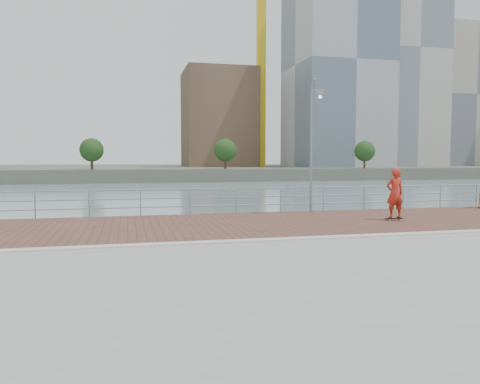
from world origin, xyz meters
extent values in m
plane|color=slate|center=(0.00, 0.00, -2.00)|extent=(400.00, 400.00, 0.00)
cube|color=gray|center=(0.00, -5.00, -1.00)|extent=(40.00, 24.00, 2.00)
cube|color=brown|center=(0.00, 3.60, 0.01)|extent=(40.00, 6.80, 0.02)
cube|color=#B7B5AD|center=(0.00, 0.00, 0.03)|extent=(40.00, 0.40, 0.06)
cube|color=#9E9E9B|center=(0.00, -8.60, 0.01)|extent=(40.00, 16.80, 0.02)
cube|color=#4C5142|center=(0.00, 122.50, -0.75)|extent=(320.00, 95.00, 2.50)
cylinder|color=#8C9EA8|center=(-7.18, 7.00, 0.55)|extent=(0.06, 0.06, 1.10)
cylinder|color=#8C9EA8|center=(-5.13, 7.00, 0.55)|extent=(0.06, 0.06, 1.10)
cylinder|color=#8C9EA8|center=(-3.08, 7.00, 0.55)|extent=(0.06, 0.06, 1.10)
cylinder|color=#8C9EA8|center=(-1.03, 7.00, 0.55)|extent=(0.06, 0.06, 1.10)
cylinder|color=#8C9EA8|center=(1.03, 7.00, 0.55)|extent=(0.06, 0.06, 1.10)
cylinder|color=#8C9EA8|center=(3.08, 7.00, 0.55)|extent=(0.06, 0.06, 1.10)
cylinder|color=#8C9EA8|center=(5.13, 7.00, 0.55)|extent=(0.06, 0.06, 1.10)
cylinder|color=#8C9EA8|center=(7.18, 7.00, 0.55)|extent=(0.06, 0.06, 1.10)
cylinder|color=#8C9EA8|center=(9.24, 7.00, 0.55)|extent=(0.06, 0.06, 1.10)
cylinder|color=#8C9EA8|center=(11.29, 7.00, 0.55)|extent=(0.06, 0.06, 1.10)
cylinder|color=#8C9EA8|center=(13.34, 7.00, 0.55)|extent=(0.06, 0.06, 1.10)
cylinder|color=#8C9EA8|center=(0.00, 7.00, 1.10)|extent=(39.00, 0.05, 0.05)
cylinder|color=#8C9EA8|center=(0.00, 7.00, 0.73)|extent=(39.00, 0.05, 0.05)
cylinder|color=#8C9EA8|center=(0.00, 7.00, 0.36)|extent=(39.00, 0.05, 0.05)
cylinder|color=gray|center=(4.31, 6.50, 2.77)|extent=(0.11, 0.11, 5.54)
cylinder|color=gray|center=(4.31, 6.04, 5.54)|extent=(0.07, 0.92, 0.07)
cone|color=#B2B2AD|center=(4.31, 5.58, 5.35)|extent=(0.41, 0.41, 0.32)
cube|color=black|center=(6.43, 3.20, 0.09)|extent=(0.73, 0.20, 0.03)
cylinder|color=beige|center=(6.20, 3.14, 0.05)|extent=(0.06, 0.04, 0.06)
cylinder|color=beige|center=(6.66, 3.13, 0.05)|extent=(0.06, 0.04, 0.06)
cylinder|color=beige|center=(6.20, 3.27, 0.05)|extent=(0.06, 0.04, 0.06)
cylinder|color=beige|center=(6.66, 3.26, 0.05)|extent=(0.06, 0.04, 0.06)
imported|color=red|center=(6.43, 3.20, 1.07)|extent=(0.71, 0.48, 1.92)
cube|color=gold|center=(30.00, 104.00, 25.50)|extent=(2.00, 2.00, 50.00)
cube|color=brown|center=(20.00, 110.00, 13.11)|extent=(18.00, 18.00, 25.21)
cube|color=#9E9EA3|center=(48.00, 98.00, 25.58)|extent=(22.00, 22.00, 50.16)
cube|color=#B2ADA3|center=(72.00, 108.00, 32.04)|extent=(20.00, 20.00, 63.08)
cube|color=#ADA38E|center=(95.00, 115.00, 21.27)|extent=(24.00, 22.00, 41.54)
cylinder|color=#473323|center=(-10.00, 77.00, 2.18)|extent=(0.50, 0.50, 3.36)
sphere|color=#193814|center=(-10.00, 77.00, 4.10)|extent=(4.32, 4.32, 4.32)
cylinder|color=#473323|center=(15.00, 77.00, 2.21)|extent=(0.50, 0.50, 3.42)
sphere|color=#193814|center=(15.00, 77.00, 4.16)|extent=(4.40, 4.40, 4.40)
cylinder|color=#473323|center=(45.00, 77.00, 2.18)|extent=(0.50, 0.50, 3.36)
sphere|color=#193814|center=(45.00, 77.00, 4.10)|extent=(4.32, 4.32, 4.32)
camera|label=1|loc=(-3.57, -12.87, 2.37)|focal=35.00mm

